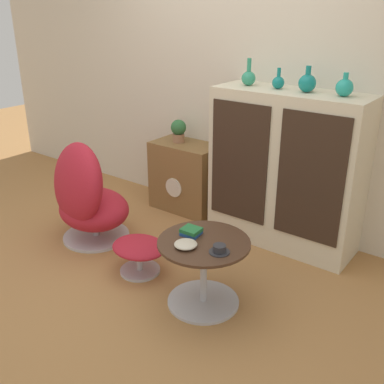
{
  "coord_description": "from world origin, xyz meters",
  "views": [
    {
      "loc": [
        2.05,
        -1.91,
        1.83
      ],
      "look_at": [
        0.2,
        0.53,
        0.55
      ],
      "focal_mm": 42.0,
      "sensor_mm": 36.0,
      "label": 1
    }
  ],
  "objects_px": {
    "vase_inner_left": "(278,82)",
    "teacup": "(219,249)",
    "vase_leftmost": "(249,77)",
    "bowl": "(186,244)",
    "vase_rightmost": "(344,87)",
    "tv_console": "(186,177)",
    "ottoman": "(139,250)",
    "egg_chair": "(86,197)",
    "coffee_table": "(204,268)",
    "vase_inner_right": "(307,83)",
    "book_stack": "(191,231)",
    "potted_plant": "(179,130)",
    "sideboard": "(285,170)"
  },
  "relations": [
    {
      "from": "teacup",
      "to": "potted_plant",
      "type": "bearing_deg",
      "value": 136.79
    },
    {
      "from": "potted_plant",
      "to": "sideboard",
      "type": "bearing_deg",
      "value": -1.94
    },
    {
      "from": "vase_leftmost",
      "to": "vase_inner_right",
      "type": "relative_size",
      "value": 1.11
    },
    {
      "from": "vase_inner_right",
      "to": "potted_plant",
      "type": "xyz_separation_m",
      "value": [
        -1.22,
        0.03,
        -0.55
      ]
    },
    {
      "from": "coffee_table",
      "to": "egg_chair",
      "type": "bearing_deg",
      "value": 174.12
    },
    {
      "from": "vase_leftmost",
      "to": "tv_console",
      "type": "bearing_deg",
      "value": 177.06
    },
    {
      "from": "ottoman",
      "to": "bowl",
      "type": "bearing_deg",
      "value": -14.95
    },
    {
      "from": "vase_inner_right",
      "to": "book_stack",
      "type": "xyz_separation_m",
      "value": [
        -0.24,
        -1.07,
        -0.83
      ]
    },
    {
      "from": "egg_chair",
      "to": "vase_inner_right",
      "type": "bearing_deg",
      "value": 34.56
    },
    {
      "from": "sideboard",
      "to": "book_stack",
      "type": "xyz_separation_m",
      "value": [
        -0.13,
        -1.06,
        -0.14
      ]
    },
    {
      "from": "tv_console",
      "to": "vase_leftmost",
      "type": "relative_size",
      "value": 3.14
    },
    {
      "from": "potted_plant",
      "to": "book_stack",
      "type": "xyz_separation_m",
      "value": [
        0.98,
        -1.1,
        -0.28
      ]
    },
    {
      "from": "tv_console",
      "to": "egg_chair",
      "type": "relative_size",
      "value": 0.75
    },
    {
      "from": "sideboard",
      "to": "coffee_table",
      "type": "distance_m",
      "value": 1.14
    },
    {
      "from": "potted_plant",
      "to": "teacup",
      "type": "distance_m",
      "value": 1.74
    },
    {
      "from": "vase_inner_right",
      "to": "book_stack",
      "type": "bearing_deg",
      "value": -102.47
    },
    {
      "from": "sideboard",
      "to": "coffee_table",
      "type": "bearing_deg",
      "value": -90.46
    },
    {
      "from": "sideboard",
      "to": "ottoman",
      "type": "bearing_deg",
      "value": -119.53
    },
    {
      "from": "vase_inner_right",
      "to": "teacup",
      "type": "relative_size",
      "value": 1.47
    },
    {
      "from": "ottoman",
      "to": "tv_console",
      "type": "bearing_deg",
      "value": 111.01
    },
    {
      "from": "sideboard",
      "to": "vase_inner_left",
      "type": "bearing_deg",
      "value": 178.14
    },
    {
      "from": "vase_inner_left",
      "to": "bowl",
      "type": "xyz_separation_m",
      "value": [
        0.06,
        -1.21,
        -0.82
      ]
    },
    {
      "from": "vase_leftmost",
      "to": "bowl",
      "type": "distance_m",
      "value": 1.5
    },
    {
      "from": "vase_rightmost",
      "to": "bowl",
      "type": "xyz_separation_m",
      "value": [
        -0.44,
        -1.21,
        -0.83
      ]
    },
    {
      "from": "bowl",
      "to": "teacup",
      "type": "bearing_deg",
      "value": 18.97
    },
    {
      "from": "potted_plant",
      "to": "vase_leftmost",
      "type": "bearing_deg",
      "value": -2.63
    },
    {
      "from": "book_stack",
      "to": "bowl",
      "type": "height_order",
      "value": "book_stack"
    },
    {
      "from": "vase_inner_left",
      "to": "teacup",
      "type": "distance_m",
      "value": 1.43
    },
    {
      "from": "vase_leftmost",
      "to": "vase_inner_right",
      "type": "xyz_separation_m",
      "value": [
        0.49,
        0.0,
        0.0
      ]
    },
    {
      "from": "sideboard",
      "to": "book_stack",
      "type": "relative_size",
      "value": 9.48
    },
    {
      "from": "vase_leftmost",
      "to": "egg_chair",
      "type": "bearing_deg",
      "value": -133.39
    },
    {
      "from": "ottoman",
      "to": "vase_rightmost",
      "type": "xyz_separation_m",
      "value": [
        0.98,
        1.07,
        1.13
      ]
    },
    {
      "from": "sideboard",
      "to": "book_stack",
      "type": "height_order",
      "value": "sideboard"
    },
    {
      "from": "bowl",
      "to": "coffee_table",
      "type": "bearing_deg",
      "value": 68.56
    },
    {
      "from": "coffee_table",
      "to": "vase_leftmost",
      "type": "bearing_deg",
      "value": 108.61
    },
    {
      "from": "egg_chair",
      "to": "ottoman",
      "type": "height_order",
      "value": "egg_chair"
    },
    {
      "from": "vase_rightmost",
      "to": "tv_console",
      "type": "bearing_deg",
      "value": 178.64
    },
    {
      "from": "sideboard",
      "to": "teacup",
      "type": "bearing_deg",
      "value": -82.8
    },
    {
      "from": "tv_console",
      "to": "coffee_table",
      "type": "distance_m",
      "value": 1.52
    },
    {
      "from": "book_stack",
      "to": "bowl",
      "type": "distance_m",
      "value": 0.16
    },
    {
      "from": "tv_console",
      "to": "coffee_table",
      "type": "height_order",
      "value": "tv_console"
    },
    {
      "from": "vase_leftmost",
      "to": "vase_inner_left",
      "type": "distance_m",
      "value": 0.26
    },
    {
      "from": "egg_chair",
      "to": "potted_plant",
      "type": "distance_m",
      "value": 1.08
    },
    {
      "from": "vase_leftmost",
      "to": "bowl",
      "type": "bearing_deg",
      "value": -75.29
    },
    {
      "from": "sideboard",
      "to": "tv_console",
      "type": "distance_m",
      "value": 1.07
    },
    {
      "from": "vase_inner_left",
      "to": "book_stack",
      "type": "bearing_deg",
      "value": -90.38
    },
    {
      "from": "sideboard",
      "to": "teacup",
      "type": "relative_size",
      "value": 9.81
    },
    {
      "from": "coffee_table",
      "to": "vase_inner_left",
      "type": "distance_m",
      "value": 1.5
    },
    {
      "from": "sideboard",
      "to": "tv_console",
      "type": "relative_size",
      "value": 1.92
    },
    {
      "from": "book_stack",
      "to": "coffee_table",
      "type": "bearing_deg",
      "value": -10.94
    }
  ]
}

